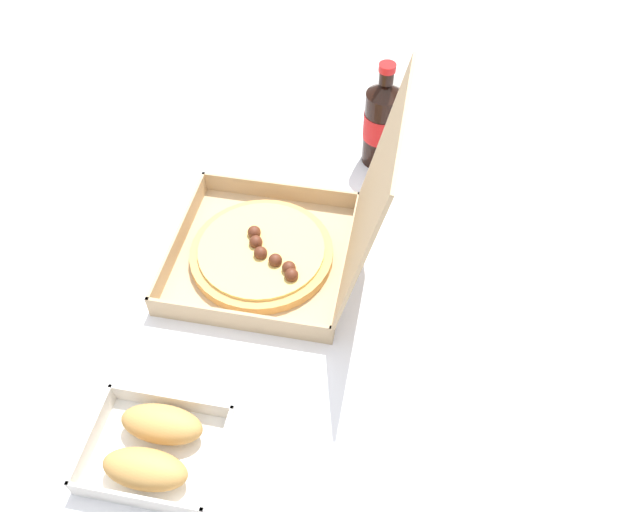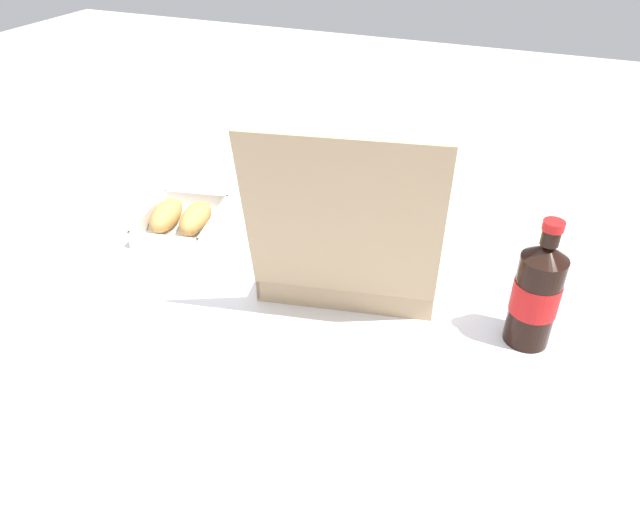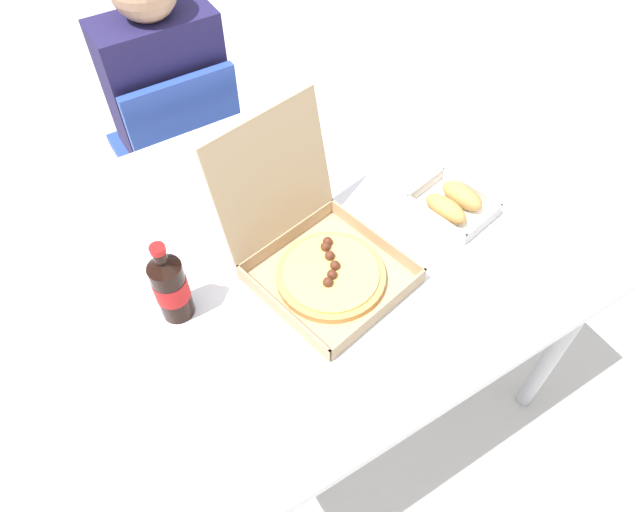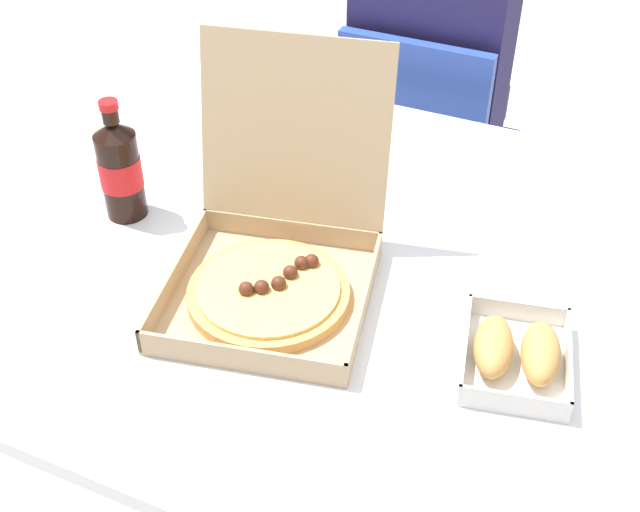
# 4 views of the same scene
# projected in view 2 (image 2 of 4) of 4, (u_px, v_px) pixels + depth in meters

# --- Properties ---
(dining_table) EXTENTS (1.17, 1.06, 0.73)m
(dining_table) POSITION_uv_depth(u_px,v_px,m) (294.00, 326.00, 1.10)
(dining_table) COLOR white
(dining_table) RESTS_ON ground_plane
(pizza_box_open) EXTENTS (0.38, 0.43, 0.35)m
(pizza_box_open) POSITION_uv_depth(u_px,v_px,m) (352.00, 251.00, 1.09)
(pizza_box_open) COLOR tan
(pizza_box_open) RESTS_ON dining_table
(bread_side_box) EXTENTS (0.19, 0.22, 0.06)m
(bread_side_box) POSITION_uv_depth(u_px,v_px,m) (181.00, 219.00, 1.24)
(bread_side_box) COLOR white
(bread_side_box) RESTS_ON dining_table
(cola_bottle) EXTENTS (0.07, 0.07, 0.22)m
(cola_bottle) POSITION_uv_depth(u_px,v_px,m) (536.00, 293.00, 0.91)
(cola_bottle) COLOR black
(cola_bottle) RESTS_ON dining_table
(paper_menu) EXTENTS (0.22, 0.17, 0.00)m
(paper_menu) POSITION_uv_depth(u_px,v_px,m) (34.00, 368.00, 0.90)
(paper_menu) COLOR white
(paper_menu) RESTS_ON dining_table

